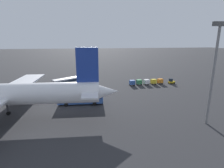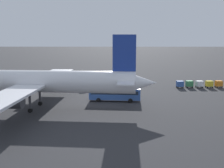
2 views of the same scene
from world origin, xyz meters
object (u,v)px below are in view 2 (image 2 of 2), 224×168
object	(u,v)px
airplane	(27,82)
shuttle_bus_near	(98,80)
cargo_cart_green	(189,84)
cargo_cart_blue	(180,84)
cargo_cart_orange	(219,84)
cargo_cart_yellow	(209,84)
shuttle_bus_far	(115,93)
worker_person	(119,81)
cargo_cart_white	(199,84)

from	to	relation	value
airplane	shuttle_bus_near	distance (m)	30.13
airplane	shuttle_bus_near	size ratio (longest dim) A/B	5.46
cargo_cart_green	cargo_cart_blue	world-z (taller)	same
cargo_cart_orange	cargo_cart_yellow	bearing A→B (deg)	6.15
shuttle_bus_near	cargo_cart_yellow	xyz separation A→B (m)	(-33.37, 2.27, -0.73)
shuttle_bus_far	worker_person	bearing A→B (deg)	-88.75
cargo_cart_yellow	cargo_cart_blue	bearing A→B (deg)	2.04
shuttle_bus_near	cargo_cart_orange	distance (m)	36.35
cargo_cart_orange	airplane	bearing A→B (deg)	26.53
shuttle_bus_near	cargo_cart_green	world-z (taller)	shuttle_bus_near
shuttle_bus_near	cargo_cart_orange	bearing A→B (deg)	142.67
airplane	cargo_cart_white	size ratio (longest dim) A/B	25.33
cargo_cart_yellow	cargo_cart_white	distance (m)	2.93
cargo_cart_orange	cargo_cart_green	xyz separation A→B (m)	(8.78, 0.13, 0.00)
cargo_cart_yellow	cargo_cart_green	distance (m)	5.86
shuttle_bus_far	worker_person	xyz separation A→B (m)	(-1.36, -23.69, -0.98)
shuttle_bus_near	cargo_cart_yellow	bearing A→B (deg)	141.86
shuttle_bus_near	shuttle_bus_far	xyz separation A→B (m)	(-5.18, 19.56, -0.07)
cargo_cart_white	worker_person	bearing A→B (deg)	-15.07
airplane	cargo_cart_white	distance (m)	50.34
cargo_cart_orange	shuttle_bus_near	bearing A→B (deg)	-3.09
shuttle_bus_far	cargo_cart_blue	size ratio (longest dim) A/B	5.61
airplane	shuttle_bus_far	distance (m)	20.25
shuttle_bus_far	cargo_cart_orange	distance (m)	35.76
cargo_cart_blue	shuttle_bus_far	bearing A→B (deg)	41.18
shuttle_bus_near	shuttle_bus_far	world-z (taller)	shuttle_bus_near
airplane	cargo_cart_blue	xyz separation A→B (m)	(-37.92, -24.15, -4.65)
airplane	cargo_cart_yellow	xyz separation A→B (m)	(-46.70, -24.46, -4.65)
shuttle_bus_near	cargo_cart_white	size ratio (longest dim) A/B	4.64
cargo_cart_yellow	cargo_cart_blue	xyz separation A→B (m)	(8.78, 0.31, 0.00)
airplane	cargo_cart_green	distance (m)	47.93
worker_person	cargo_cart_blue	bearing A→B (deg)	159.60
shuttle_bus_near	cargo_cart_green	size ratio (longest dim) A/B	4.64
shuttle_bus_far	cargo_cart_orange	bearing A→B (deg)	-145.95
cargo_cart_yellow	cargo_cart_white	size ratio (longest dim) A/B	1.00
airplane	cargo_cart_yellow	size ratio (longest dim) A/B	25.33
airplane	cargo_cart_orange	bearing A→B (deg)	-149.11
airplane	cargo_cart_yellow	world-z (taller)	airplane
airplane	shuttle_bus_near	xyz separation A→B (m)	(-13.34, -26.73, -3.92)
worker_person	cargo_cart_green	size ratio (longest dim) A/B	0.80
worker_person	cargo_cart_orange	size ratio (longest dim) A/B	0.80
cargo_cart_orange	cargo_cart_yellow	distance (m)	2.94
shuttle_bus_far	airplane	bearing A→B (deg)	25.71
shuttle_bus_far	cargo_cart_orange	world-z (taller)	shuttle_bus_far
airplane	cargo_cart_white	xyz separation A→B (m)	(-43.78, -24.42, -4.65)
worker_person	cargo_cart_blue	world-z (taller)	cargo_cart_blue
worker_person	cargo_cart_green	bearing A→B (deg)	163.50
airplane	cargo_cart_blue	distance (m)	45.20
shuttle_bus_far	cargo_cart_blue	distance (m)	25.80
worker_person	cargo_cart_yellow	size ratio (longest dim) A/B	0.80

